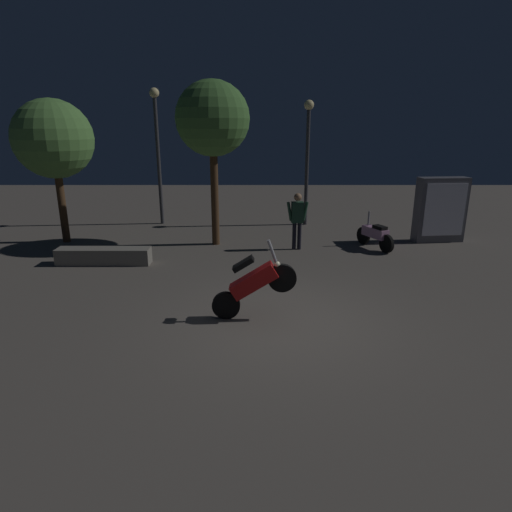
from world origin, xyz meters
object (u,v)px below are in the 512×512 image
object	(u,v)px
motorcycle_red_foreground	(256,284)
streetlamp_near	(310,147)
person_rider_beside	(299,216)
streetlamp_far	(159,140)
kiosk_billboard	(443,210)
motorcycle_pink_parked_left	(377,235)

from	to	relation	value
motorcycle_red_foreground	streetlamp_near	distance (m)	8.96
person_rider_beside	streetlamp_far	world-z (taller)	streetlamp_far
kiosk_billboard	motorcycle_red_foreground	bearing A→B (deg)	38.56
motorcycle_red_foreground	motorcycle_pink_parked_left	world-z (taller)	motorcycle_red_foreground
motorcycle_pink_parked_left	streetlamp_far	bearing A→B (deg)	39.85
kiosk_billboard	streetlamp_near	bearing A→B (deg)	-37.33
person_rider_beside	streetlamp_far	xyz separation A→B (m)	(-4.92, 3.64, 2.12)
motorcycle_pink_parked_left	kiosk_billboard	distance (m)	2.54
motorcycle_red_foreground	kiosk_billboard	distance (m)	8.51
person_rider_beside	streetlamp_far	distance (m)	6.48
streetlamp_near	streetlamp_far	distance (m)	5.58
motorcycle_red_foreground	kiosk_billboard	xyz separation A→B (m)	(6.06, 5.96, 0.31)
motorcycle_pink_parked_left	streetlamp_far	size ratio (longest dim) A/B	0.31
streetlamp_far	kiosk_billboard	bearing A→B (deg)	-15.39
motorcycle_red_foreground	streetlamp_near	xyz separation A→B (m)	(1.95, 8.47, 2.19)
streetlamp_near	kiosk_billboard	distance (m)	5.17
streetlamp_far	motorcycle_pink_parked_left	bearing A→B (deg)	-25.58
person_rider_beside	motorcycle_pink_parked_left	bearing A→B (deg)	-91.78
motorcycle_red_foreground	streetlamp_far	distance (m)	9.66
motorcycle_pink_parked_left	streetlamp_near	bearing A→B (deg)	3.50
motorcycle_red_foreground	kiosk_billboard	world-z (taller)	kiosk_billboard
motorcycle_pink_parked_left	kiosk_billboard	size ratio (longest dim) A/B	0.74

